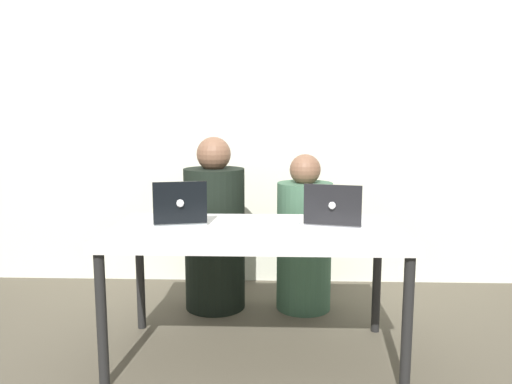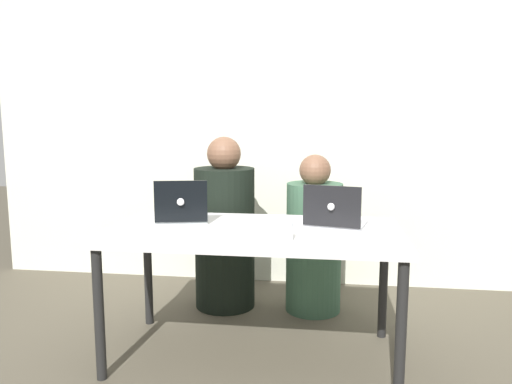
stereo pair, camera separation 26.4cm
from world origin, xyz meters
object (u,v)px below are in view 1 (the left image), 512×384
(person_on_right, at_px, (304,241))
(laptop_back_left, at_px, (180,214))
(laptop_back_right, at_px, (334,216))
(person_on_left, at_px, (215,233))
(water_glass_right, at_px, (293,232))

(person_on_right, relative_size, laptop_back_left, 3.17)
(laptop_back_right, bearing_deg, person_on_right, -65.66)
(person_on_left, xyz_separation_m, water_glass_right, (0.48, -0.93, 0.23))
(water_glass_right, bearing_deg, person_on_left, 117.38)
(person_on_left, distance_m, person_on_right, 0.60)
(person_on_left, relative_size, laptop_back_right, 3.32)
(person_on_right, distance_m, water_glass_right, 0.98)
(person_on_right, height_order, laptop_back_right, person_on_right)
(person_on_left, relative_size, laptop_back_left, 3.51)
(person_on_right, distance_m, laptop_back_right, 0.69)
(person_on_left, bearing_deg, person_on_right, -163.80)
(person_on_left, distance_m, laptop_back_left, 0.66)
(laptop_back_left, height_order, water_glass_right, laptop_back_left)
(person_on_left, xyz_separation_m, laptop_back_right, (0.71, -0.61, 0.24))
(water_glass_right, bearing_deg, laptop_back_right, 54.18)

